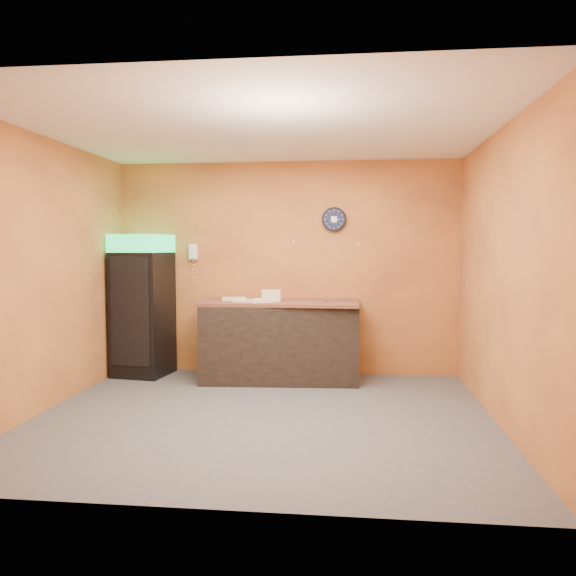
# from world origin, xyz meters

# --- Properties ---
(floor) EXTENTS (4.50, 4.50, 0.00)m
(floor) POSITION_xyz_m (0.00, 0.00, 0.00)
(floor) COLOR #47474C
(floor) RESTS_ON ground
(back_wall) EXTENTS (4.50, 0.02, 2.80)m
(back_wall) POSITION_xyz_m (0.00, 2.00, 1.40)
(back_wall) COLOR #D6863C
(back_wall) RESTS_ON floor
(left_wall) EXTENTS (0.02, 4.00, 2.80)m
(left_wall) POSITION_xyz_m (-2.25, 0.00, 1.40)
(left_wall) COLOR #D6863C
(left_wall) RESTS_ON floor
(right_wall) EXTENTS (0.02, 4.00, 2.80)m
(right_wall) POSITION_xyz_m (2.25, 0.00, 1.40)
(right_wall) COLOR #D6863C
(right_wall) RESTS_ON floor
(ceiling) EXTENTS (4.50, 4.00, 0.02)m
(ceiling) POSITION_xyz_m (0.00, 0.00, 2.80)
(ceiling) COLOR white
(ceiling) RESTS_ON back_wall
(beverage_cooler) EXTENTS (0.72, 0.73, 1.84)m
(beverage_cooler) POSITION_xyz_m (-1.84, 1.61, 0.90)
(beverage_cooler) COLOR black
(beverage_cooler) RESTS_ON floor
(prep_counter) EXTENTS (1.98, 0.98, 0.96)m
(prep_counter) POSITION_xyz_m (-0.03, 1.57, 0.48)
(prep_counter) COLOR black
(prep_counter) RESTS_ON floor
(wall_clock) EXTENTS (0.32, 0.06, 0.32)m
(wall_clock) POSITION_xyz_m (0.63, 1.97, 2.04)
(wall_clock) COLOR black
(wall_clock) RESTS_ON back_wall
(wall_phone) EXTENTS (0.11, 0.10, 0.21)m
(wall_phone) POSITION_xyz_m (-1.25, 1.95, 1.61)
(wall_phone) COLOR white
(wall_phone) RESTS_ON back_wall
(butcher_paper) EXTENTS (1.98, 0.89, 0.04)m
(butcher_paper) POSITION_xyz_m (-0.03, 1.57, 0.98)
(butcher_paper) COLOR brown
(butcher_paper) RESTS_ON prep_counter
(sub_roll_stack) EXTENTS (0.23, 0.08, 0.15)m
(sub_roll_stack) POSITION_xyz_m (-0.12, 1.47, 1.08)
(sub_roll_stack) COLOR #F3E8BD
(sub_roll_stack) RESTS_ON butcher_paper
(wrapped_sandwich_left) EXTENTS (0.26, 0.11, 0.04)m
(wrapped_sandwich_left) POSITION_xyz_m (-0.45, 1.37, 1.02)
(wrapped_sandwich_left) COLOR silver
(wrapped_sandwich_left) RESTS_ON butcher_paper
(wrapped_sandwich_mid) EXTENTS (0.28, 0.17, 0.04)m
(wrapped_sandwich_mid) POSITION_xyz_m (-0.22, 1.33, 1.02)
(wrapped_sandwich_mid) COLOR silver
(wrapped_sandwich_mid) RESTS_ON butcher_paper
(wrapped_sandwich_right) EXTENTS (0.31, 0.17, 0.04)m
(wrapped_sandwich_right) POSITION_xyz_m (-0.61, 1.55, 1.02)
(wrapped_sandwich_right) COLOR silver
(wrapped_sandwich_right) RESTS_ON butcher_paper
(kitchen_tool) EXTENTS (0.07, 0.07, 0.07)m
(kitchen_tool) POSITION_xyz_m (-0.20, 1.68, 1.04)
(kitchen_tool) COLOR silver
(kitchen_tool) RESTS_ON butcher_paper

